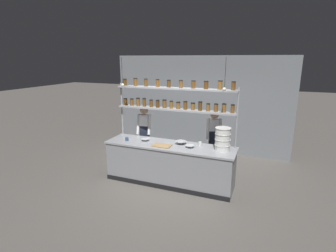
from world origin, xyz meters
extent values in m
plane|color=#5B5651|center=(0.00, 0.00, 0.00)|extent=(40.00, 40.00, 0.00)
cube|color=gray|center=(0.00, 2.45, 1.44)|extent=(5.35, 0.12, 2.87)
cube|color=gray|center=(0.00, 0.00, 0.44)|extent=(2.89, 0.72, 0.88)
cube|color=#999BA0|center=(0.00, 0.00, 0.90)|extent=(2.95, 0.76, 0.04)
cube|color=black|center=(0.00, -0.36, 0.05)|extent=(2.89, 0.03, 0.10)
cylinder|color=#999BA0|center=(-1.40, 0.33, 1.11)|extent=(0.04, 0.04, 2.22)
cylinder|color=#999BA0|center=(1.40, 0.33, 1.11)|extent=(0.04, 0.04, 2.22)
cube|color=#999BA0|center=(0.00, 0.33, 1.66)|extent=(2.79, 0.28, 0.04)
cylinder|color=#513314|center=(-1.29, 0.33, 1.75)|extent=(0.09, 0.09, 0.15)
cylinder|color=black|center=(-1.29, 0.33, 1.83)|extent=(0.09, 0.09, 0.02)
cylinder|color=brown|center=(-1.11, 0.33, 1.75)|extent=(0.08, 0.08, 0.15)
cylinder|color=black|center=(-1.11, 0.33, 1.84)|extent=(0.08, 0.08, 0.02)
cylinder|color=brown|center=(-0.94, 0.33, 1.77)|extent=(0.09, 0.09, 0.18)
cylinder|color=black|center=(-0.94, 0.33, 1.86)|extent=(0.09, 0.09, 0.02)
cylinder|color=brown|center=(-0.77, 0.33, 1.77)|extent=(0.08, 0.08, 0.18)
cylinder|color=black|center=(-0.77, 0.33, 1.87)|extent=(0.08, 0.08, 0.02)
cylinder|color=brown|center=(-0.59, 0.33, 1.76)|extent=(0.08, 0.08, 0.15)
cylinder|color=black|center=(-0.59, 0.33, 1.84)|extent=(0.08, 0.08, 0.02)
cylinder|color=#513314|center=(-0.43, 0.33, 1.76)|extent=(0.09, 0.09, 0.15)
cylinder|color=black|center=(-0.43, 0.33, 1.84)|extent=(0.09, 0.09, 0.02)
cylinder|color=brown|center=(-0.25, 0.33, 1.76)|extent=(0.09, 0.09, 0.17)
cylinder|color=black|center=(-0.25, 0.33, 1.86)|extent=(0.10, 0.10, 0.02)
cylinder|color=brown|center=(-0.09, 0.33, 1.76)|extent=(0.08, 0.08, 0.15)
cylinder|color=black|center=(-0.09, 0.33, 1.84)|extent=(0.08, 0.08, 0.02)
cylinder|color=brown|center=(0.08, 0.33, 1.75)|extent=(0.09, 0.09, 0.14)
cylinder|color=black|center=(0.08, 0.33, 1.83)|extent=(0.09, 0.09, 0.02)
cylinder|color=brown|center=(0.25, 0.33, 1.76)|extent=(0.09, 0.09, 0.17)
cylinder|color=black|center=(0.25, 0.33, 1.85)|extent=(0.09, 0.09, 0.02)
cylinder|color=brown|center=(0.43, 0.33, 1.75)|extent=(0.09, 0.09, 0.14)
cylinder|color=black|center=(0.43, 0.33, 1.83)|extent=(0.09, 0.09, 0.02)
cylinder|color=#513314|center=(0.59, 0.33, 1.77)|extent=(0.09, 0.09, 0.18)
cylinder|color=black|center=(0.59, 0.33, 1.87)|extent=(0.09, 0.09, 0.02)
cylinder|color=brown|center=(0.77, 0.33, 1.75)|extent=(0.08, 0.08, 0.15)
cylinder|color=black|center=(0.77, 0.33, 1.84)|extent=(0.08, 0.08, 0.02)
cylinder|color=brown|center=(0.94, 0.33, 1.76)|extent=(0.09, 0.09, 0.15)
cylinder|color=black|center=(0.94, 0.33, 1.84)|extent=(0.09, 0.09, 0.02)
cylinder|color=brown|center=(1.11, 0.33, 1.76)|extent=(0.09, 0.09, 0.17)
cylinder|color=black|center=(1.11, 0.33, 1.86)|extent=(0.09, 0.09, 0.02)
cylinder|color=brown|center=(1.29, 0.33, 1.76)|extent=(0.08, 0.08, 0.16)
cylinder|color=black|center=(1.29, 0.33, 1.85)|extent=(0.09, 0.09, 0.02)
cube|color=#999BA0|center=(0.00, 0.33, 2.14)|extent=(2.79, 0.28, 0.04)
cylinder|color=#513314|center=(-1.28, 0.33, 2.23)|extent=(0.09, 0.09, 0.14)
cylinder|color=black|center=(-1.28, 0.33, 2.31)|extent=(0.09, 0.09, 0.02)
cylinder|color=brown|center=(-0.99, 0.33, 2.24)|extent=(0.09, 0.09, 0.17)
cylinder|color=black|center=(-0.99, 0.33, 2.33)|extent=(0.09, 0.09, 0.02)
cylinder|color=brown|center=(-0.72, 0.33, 2.24)|extent=(0.08, 0.08, 0.16)
cylinder|color=black|center=(-0.72, 0.33, 2.33)|extent=(0.08, 0.08, 0.02)
cylinder|color=brown|center=(-0.42, 0.33, 2.23)|extent=(0.08, 0.08, 0.15)
cylinder|color=black|center=(-0.42, 0.33, 2.32)|extent=(0.08, 0.08, 0.02)
cylinder|color=#513314|center=(-0.15, 0.33, 2.23)|extent=(0.09, 0.09, 0.15)
cylinder|color=black|center=(-0.15, 0.33, 2.32)|extent=(0.09, 0.09, 0.02)
cylinder|color=brown|center=(0.14, 0.33, 2.23)|extent=(0.09, 0.09, 0.15)
cylinder|color=black|center=(0.14, 0.33, 2.32)|extent=(0.09, 0.09, 0.02)
cylinder|color=brown|center=(0.43, 0.33, 2.23)|extent=(0.09, 0.09, 0.15)
cylinder|color=black|center=(0.43, 0.33, 2.32)|extent=(0.09, 0.09, 0.02)
cylinder|color=#513314|center=(0.71, 0.33, 2.23)|extent=(0.10, 0.10, 0.15)
cylinder|color=black|center=(0.71, 0.33, 2.32)|extent=(0.10, 0.10, 0.02)
cylinder|color=brown|center=(1.00, 0.33, 2.24)|extent=(0.09, 0.09, 0.17)
cylinder|color=black|center=(1.00, 0.33, 2.34)|extent=(0.10, 0.10, 0.02)
cylinder|color=brown|center=(1.28, 0.33, 2.24)|extent=(0.09, 0.09, 0.16)
cylinder|color=black|center=(1.28, 0.33, 2.33)|extent=(0.09, 0.09, 0.02)
cylinder|color=black|center=(-1.01, 0.61, 0.39)|extent=(0.11, 0.11, 0.78)
cylinder|color=black|center=(-0.86, 0.65, 0.39)|extent=(0.11, 0.11, 0.78)
cube|color=#232838|center=(-0.94, 0.63, 0.95)|extent=(0.25, 0.21, 0.34)
cube|color=white|center=(-0.94, 0.63, 1.26)|extent=(0.25, 0.22, 0.28)
sphere|color=#A37A5B|center=(-0.94, 0.63, 1.52)|extent=(0.21, 0.21, 0.21)
cylinder|color=white|center=(-1.06, 0.54, 1.17)|extent=(0.12, 0.25, 0.52)
cylinder|color=white|center=(-0.78, 0.60, 1.17)|extent=(0.12, 0.25, 0.52)
cylinder|color=black|center=(0.74, 0.80, 0.39)|extent=(0.11, 0.11, 0.78)
cylinder|color=black|center=(0.89, 0.84, 0.39)|extent=(0.11, 0.11, 0.78)
cube|color=#232838|center=(0.82, 0.82, 0.95)|extent=(0.26, 0.23, 0.34)
cube|color=white|center=(0.82, 0.82, 1.26)|extent=(0.26, 0.23, 0.28)
sphere|color=#A37A5B|center=(0.82, 0.82, 1.52)|extent=(0.21, 0.21, 0.21)
cylinder|color=white|center=(0.70, 0.72, 1.17)|extent=(0.13, 0.25, 0.51)
cylinder|color=white|center=(0.97, 0.80, 1.17)|extent=(0.13, 0.25, 0.51)
cylinder|color=white|center=(1.16, 0.08, 0.97)|extent=(0.31, 0.31, 0.11)
cylinder|color=silver|center=(1.16, 0.08, 1.04)|extent=(0.33, 0.33, 0.01)
cylinder|color=white|center=(1.16, 0.08, 1.10)|extent=(0.31, 0.31, 0.11)
cylinder|color=silver|center=(1.16, 0.08, 1.16)|extent=(0.33, 0.33, 0.01)
cylinder|color=white|center=(1.16, 0.08, 1.22)|extent=(0.31, 0.31, 0.11)
cylinder|color=silver|center=(1.16, 0.08, 1.28)|extent=(0.33, 0.33, 0.01)
cylinder|color=white|center=(1.16, 0.08, 1.34)|extent=(0.31, 0.31, 0.11)
cylinder|color=silver|center=(1.16, 0.08, 1.40)|extent=(0.33, 0.33, 0.01)
cube|color=#A88456|center=(-0.12, -0.16, 0.93)|extent=(0.40, 0.26, 0.02)
cylinder|color=#B2B7BC|center=(0.22, 0.13, 0.93)|extent=(0.11, 0.11, 0.01)
cone|color=#B2B7BC|center=(0.22, 0.13, 0.95)|extent=(0.25, 0.25, 0.07)
cylinder|color=silver|center=(-0.62, 0.04, 0.93)|extent=(0.09, 0.09, 0.01)
cone|color=silver|center=(-0.62, 0.04, 0.95)|extent=(0.19, 0.19, 0.05)
cylinder|color=silver|center=(0.48, -0.03, 0.93)|extent=(0.09, 0.09, 0.01)
cone|color=silver|center=(0.48, -0.03, 0.95)|extent=(0.20, 0.20, 0.06)
cylinder|color=silver|center=(0.65, 0.20, 0.96)|extent=(0.07, 0.07, 0.08)
cylinder|color=#334C70|center=(-1.03, -0.11, 0.96)|extent=(0.08, 0.08, 0.08)
cylinder|color=black|center=(-1.15, 0.00, 2.51)|extent=(0.01, 0.01, 0.62)
sphere|color=#F9E5B2|center=(-1.15, 0.00, 2.21)|extent=(0.07, 0.07, 0.07)
cylinder|color=black|center=(1.15, 0.00, 2.51)|extent=(0.01, 0.01, 0.62)
sphere|color=#F9E5B2|center=(1.15, 0.00, 2.21)|extent=(0.07, 0.07, 0.07)
camera|label=1|loc=(2.03, -5.18, 2.80)|focal=28.00mm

